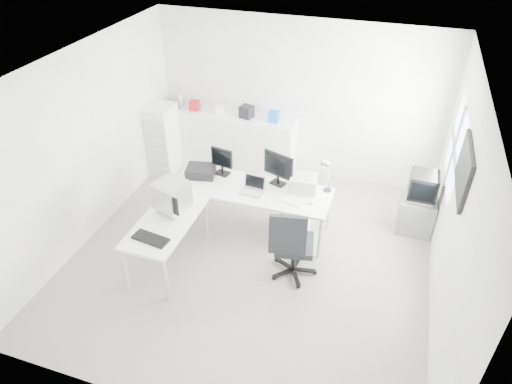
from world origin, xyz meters
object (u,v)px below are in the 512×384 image
(office_chair, at_px, (295,241))
(sideboard, at_px, (237,142))
(inkjet_printer, at_px, (201,171))
(tv_cabinet, at_px, (416,215))
(crt_monitor, at_px, (172,198))
(lcd_monitor_large, at_px, (278,169))
(laser_printer, at_px, (304,183))
(crt_tv, at_px, (423,188))
(laptop, at_px, (252,186))
(side_desk, at_px, (168,242))
(lcd_monitor_small, at_px, (222,161))
(main_desk, at_px, (251,208))
(drawer_pedestal, at_px, (296,219))
(filing_cabinet, at_px, (163,140))

(office_chair, relative_size, sideboard, 0.53)
(inkjet_printer, bearing_deg, tv_cabinet, -1.23)
(crt_monitor, xyz_separation_m, sideboard, (0.03, 2.49, -0.43))
(lcd_monitor_large, height_order, laser_printer, lcd_monitor_large)
(crt_tv, xyz_separation_m, sideboard, (-3.26, 0.90, -0.27))
(laptop, relative_size, crt_monitor, 0.81)
(side_desk, xyz_separation_m, inkjet_printer, (0.00, 1.20, 0.45))
(lcd_monitor_small, height_order, crt_monitor, lcd_monitor_small)
(lcd_monitor_small, relative_size, sideboard, 0.21)
(side_desk, height_order, crt_monitor, crt_monitor)
(lcd_monitor_large, xyz_separation_m, laptop, (-0.30, -0.35, -0.14))
(lcd_monitor_small, relative_size, tv_cabinet, 0.77)
(laptop, height_order, tv_cabinet, laptop)
(main_desk, distance_m, office_chair, 1.17)
(side_desk, relative_size, tv_cabinet, 2.42)
(drawer_pedestal, relative_size, filing_cabinet, 0.46)
(lcd_monitor_small, xyz_separation_m, laptop, (0.60, -0.35, -0.11))
(crt_tv, bearing_deg, lcd_monitor_small, -170.69)
(sideboard, bearing_deg, crt_monitor, -90.58)
(crt_monitor, xyz_separation_m, office_chair, (1.72, 0.10, -0.40))
(lcd_monitor_large, xyz_separation_m, office_chair, (0.52, -1.00, -0.44))
(lcd_monitor_small, relative_size, office_chair, 0.39)
(drawer_pedestal, xyz_separation_m, tv_cabinet, (1.74, 0.69, -0.01))
(sideboard, bearing_deg, office_chair, -54.58)
(tv_cabinet, xyz_separation_m, filing_cabinet, (-4.50, 0.39, 0.36))
(filing_cabinet, bearing_deg, crt_tv, -4.95)
(office_chair, xyz_separation_m, sideboard, (-1.70, 2.39, -0.03))
(drawer_pedestal, distance_m, lcd_monitor_large, 0.82)
(main_desk, distance_m, inkjet_printer, 0.97)
(side_desk, distance_m, tv_cabinet, 3.77)
(office_chair, relative_size, filing_cabinet, 0.88)
(main_desk, height_order, inkjet_printer, inkjet_printer)
(inkjet_printer, height_order, lcd_monitor_small, lcd_monitor_small)
(inkjet_printer, distance_m, laptop, 0.92)
(tv_cabinet, bearing_deg, main_desk, -163.11)
(tv_cabinet, bearing_deg, laptop, -160.61)
(lcd_monitor_large, bearing_deg, side_desk, -112.02)
(drawer_pedestal, xyz_separation_m, sideboard, (-1.52, 1.59, 0.24))
(main_desk, xyz_separation_m, laser_printer, (0.75, 0.22, 0.49))
(lcd_monitor_large, relative_size, crt_monitor, 1.18)
(lcd_monitor_small, xyz_separation_m, laser_printer, (1.30, -0.03, -0.11))
(office_chair, height_order, filing_cabinet, filing_cabinet)
(drawer_pedestal, distance_m, filing_cabinet, 2.99)
(lcd_monitor_small, xyz_separation_m, lcd_monitor_large, (0.90, 0.00, 0.04))
(crt_monitor, relative_size, sideboard, 0.20)
(inkjet_printer, height_order, laser_printer, laser_printer)
(office_chair, bearing_deg, inkjet_printer, 143.09)
(crt_tv, xyz_separation_m, filing_cabinet, (-4.50, 0.39, -0.15))
(main_desk, bearing_deg, laser_printer, 16.35)
(laptop, height_order, crt_tv, crt_tv)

